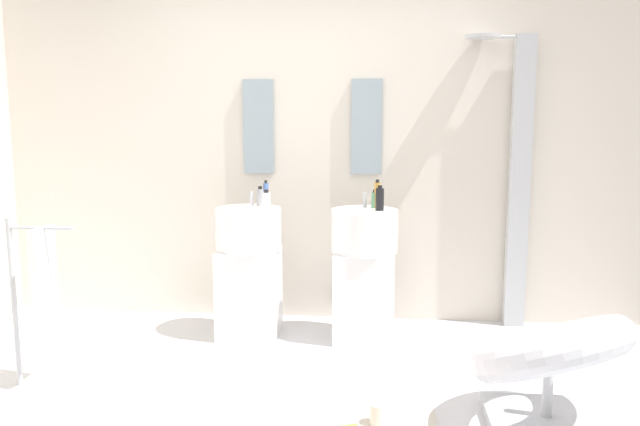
{
  "coord_description": "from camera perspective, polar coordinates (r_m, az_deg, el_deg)",
  "views": [
    {
      "loc": [
        0.47,
        -3.0,
        1.48
      ],
      "look_at": [
        0.15,
        0.55,
        0.95
      ],
      "focal_mm": 35.52,
      "sensor_mm": 36.0,
      "label": 1
    }
  ],
  "objects": [
    {
      "name": "pedestal_sink_right",
      "position": [
        4.28,
        3.98,
        -5.29
      ],
      "size": [
        0.44,
        0.44,
        0.99
      ],
      "color": "white",
      "rests_on": "ground_plane"
    },
    {
      "name": "towel_rack",
      "position": [
        3.79,
        -24.01,
        -5.27
      ],
      "size": [
        0.37,
        0.22,
        0.95
      ],
      "color": "#B7BABF",
      "rests_on": "ground_plane"
    },
    {
      "name": "soap_bottle_black",
      "position": [
        4.15,
        5.41,
        1.27
      ],
      "size": [
        0.05,
        0.05,
        0.17
      ],
      "color": "black",
      "rests_on": "pedestal_sink_right"
    },
    {
      "name": "vanity_mirror_right",
      "position": [
        4.58,
        4.22,
        7.75
      ],
      "size": [
        0.22,
        0.03,
        0.68
      ],
      "primitive_type": "cube",
      "color": "#8C9EA8"
    },
    {
      "name": "ground_plane",
      "position": [
        3.39,
        -3.53,
        -17.86
      ],
      "size": [
        4.8,
        3.6,
        0.04
      ],
      "primitive_type": "cube",
      "color": "silver"
    },
    {
      "name": "soap_bottle_blue",
      "position": [
        4.39,
        -4.89,
        1.73
      ],
      "size": [
        0.04,
        0.04,
        0.18
      ],
      "color": "#4C72B7",
      "rests_on": "pedestal_sink_left"
    },
    {
      "name": "soap_bottle_white",
      "position": [
        4.22,
        -4.85,
        1.14
      ],
      "size": [
        0.05,
        0.05,
        0.13
      ],
      "color": "white",
      "rests_on": "pedestal_sink_left"
    },
    {
      "name": "soap_bottle_green",
      "position": [
        4.28,
        4.94,
        1.21
      ],
      "size": [
        0.04,
        0.04,
        0.12
      ],
      "color": "#59996B",
      "rests_on": "pedestal_sink_right"
    },
    {
      "name": "shower_column",
      "position": [
        4.65,
        17.37,
        3.15
      ],
      "size": [
        0.49,
        0.24,
        2.05
      ],
      "color": "#B7BABF",
      "rests_on": "ground_plane"
    },
    {
      "name": "vanity_mirror_left",
      "position": [
        4.66,
        -5.57,
        7.75
      ],
      "size": [
        0.22,
        0.03,
        0.68
      ],
      "primitive_type": "cube",
      "color": "#8C9EA8"
    },
    {
      "name": "soap_bottle_grey",
      "position": [
        4.38,
        -5.41,
        1.45
      ],
      "size": [
        0.05,
        0.05,
        0.14
      ],
      "color": "#99999E",
      "rests_on": "pedestal_sink_left"
    },
    {
      "name": "rear_partition",
      "position": [
        4.67,
        -0.63,
        6.27
      ],
      "size": [
        4.8,
        0.1,
        2.6
      ],
      "primitive_type": "cube",
      "color": "beige",
      "rests_on": "ground_plane"
    },
    {
      "name": "pedestal_sink_left",
      "position": [
        4.36,
        -6.42,
        -5.05
      ],
      "size": [
        0.44,
        0.44,
        0.99
      ],
      "color": "white",
      "rests_on": "ground_plane"
    },
    {
      "name": "soap_bottle_amber",
      "position": [
        4.27,
        5.18,
        1.65
      ],
      "size": [
        0.04,
        0.04,
        0.19
      ],
      "color": "#C68C38",
      "rests_on": "pedestal_sink_right"
    },
    {
      "name": "lounge_chair",
      "position": [
        3.28,
        19.98,
        -12.24
      ],
      "size": [
        1.1,
        1.1,
        0.65
      ],
      "color": "#B7BABF",
      "rests_on": "ground_plane"
    },
    {
      "name": "coffee_mug",
      "position": [
        3.24,
        5.3,
        -17.59
      ],
      "size": [
        0.08,
        0.08,
        0.1
      ],
      "primitive_type": "cylinder",
      "color": "white",
      "rests_on": "area_rug"
    }
  ]
}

